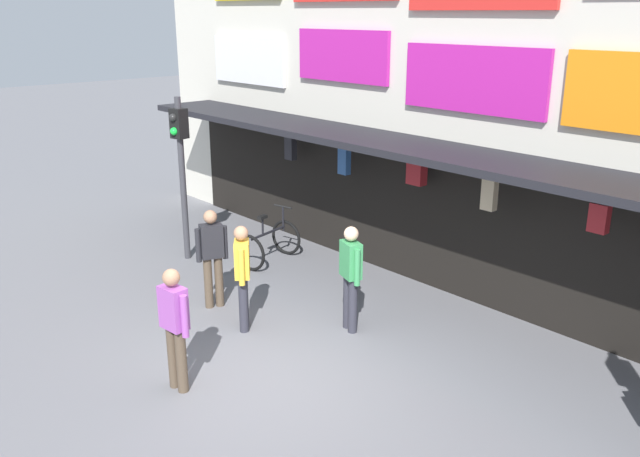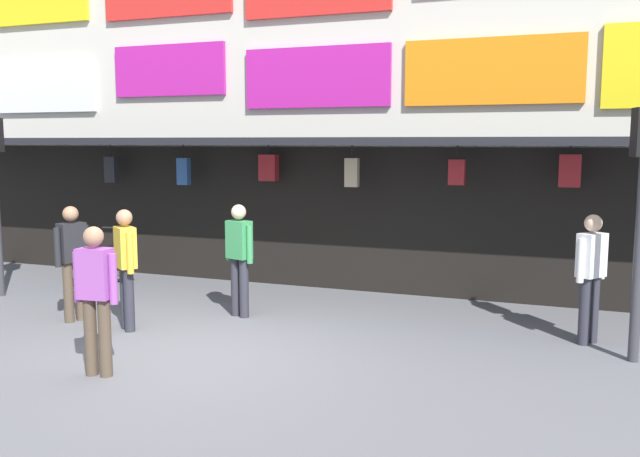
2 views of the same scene
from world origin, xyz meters
name	(u,v)px [view 2 (image 2 of 2)]	position (x,y,z in m)	size (l,w,h in m)	color
ground_plane	(203,351)	(0.00, 0.00, 0.00)	(80.00, 80.00, 0.00)	slate
shopfront	(329,65)	(0.00, 4.57, 3.96)	(18.00, 2.60, 8.00)	beige
bicycle_parked	(104,267)	(-3.50, 2.54, 0.39)	(0.95, 1.29, 1.05)	black
pedestrian_in_yellow	(73,257)	(-2.48, 0.60, 0.95)	(0.33, 0.50, 1.68)	brown
pedestrian_in_green	(239,254)	(-0.35, 1.68, 0.95)	(0.51, 0.32, 1.68)	#2D2D38
pedestrian_in_white	(591,271)	(4.49, 2.04, 0.95)	(0.39, 0.45, 1.68)	#2D2D38
pedestrian_in_purple	(96,292)	(-0.64, -1.17, 0.95)	(0.53, 0.26, 1.68)	brown
pedestrian_in_black	(126,263)	(-1.47, 0.48, 0.95)	(0.44, 0.39, 1.68)	#2D2D38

